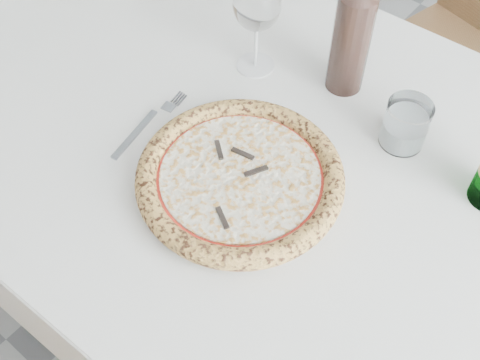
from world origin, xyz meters
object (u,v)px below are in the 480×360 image
Objects in this scene: plate at (240,184)px; pizza at (240,178)px; wine_glass at (257,6)px; tumbler at (405,127)px; wine_bottle at (352,34)px; dining_table at (275,181)px.

pizza is (-0.00, 0.00, 0.02)m from plate.
plate is 0.32m from wine_glass.
tumbler is 0.31× the size of wine_bottle.
wine_glass reaches higher than plate.
pizza is at bearing -56.41° from wine_glass.
pizza reaches higher than dining_table.
plate is at bearing -56.40° from wine_glass.
pizza is at bearing -89.28° from wine_bottle.
plate is (0.00, -0.10, 0.09)m from dining_table.
wine_bottle is (-0.00, 0.31, 0.11)m from plate.
plate is 3.50× the size of tumbler.
dining_table is 0.14m from plate.
wine_bottle is (-0.00, 0.21, 0.20)m from dining_table.
wine_glass is at bearing -178.33° from tumbler.
dining_table is at bearing 90.00° from plate.
pizza is (-0.00, -0.10, 0.11)m from dining_table.
wine_glass reaches higher than pizza.
wine_bottle is (-0.15, 0.05, 0.08)m from tumbler.
dining_table is 0.15m from pizza.
tumbler is 0.18m from wine_bottle.
tumbler reaches higher than dining_table.
plate is 0.33m from wine_bottle.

